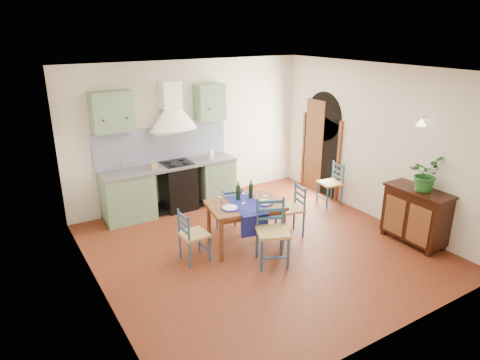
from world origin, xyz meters
name	(u,v)px	position (x,y,z in m)	size (l,w,h in m)	color
floor	(260,248)	(0.00, 0.00, 0.00)	(5.00, 5.00, 0.00)	#48210F
back_wall	(174,156)	(-0.47, 2.29, 1.05)	(5.00, 0.96, 2.80)	beige
right_wall	(364,143)	(2.50, 0.28, 1.34)	(0.26, 5.00, 2.80)	beige
left_wall	(93,199)	(-2.50, 0.00, 1.40)	(0.04, 5.00, 2.80)	beige
ceiling	(264,70)	(0.00, 0.00, 2.80)	(5.00, 5.00, 0.01)	silver
dining_table	(246,209)	(-0.17, 0.19, 0.65)	(1.28, 1.00, 1.06)	brown
chair_near	(272,232)	(-0.10, -0.45, 0.51)	(0.61, 0.61, 0.98)	navy
chair_far	(230,209)	(-0.14, 0.74, 0.44)	(0.47, 0.47, 0.85)	navy
chair_left	(192,235)	(-1.10, 0.21, 0.43)	(0.40, 0.40, 0.83)	navy
chair_right	(292,209)	(0.74, 0.16, 0.46)	(0.49, 0.49, 0.88)	navy
chair_spare	(331,183)	(2.23, 0.78, 0.44)	(0.45, 0.45, 0.85)	navy
sideboard	(416,214)	(2.26, -1.16, 0.51)	(0.50, 1.05, 0.94)	black
potted_plant	(425,174)	(2.27, -1.20, 1.21)	(0.50, 0.43, 0.56)	#1F5D23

